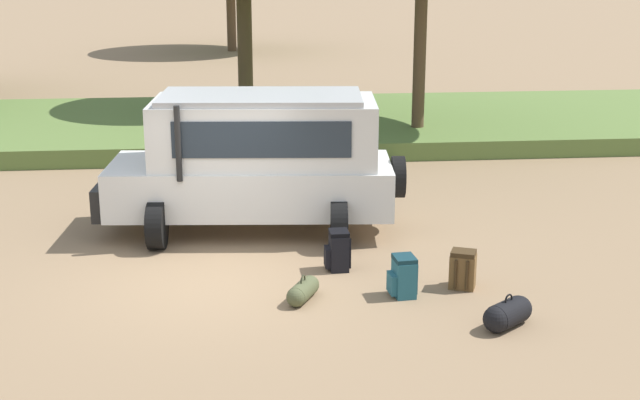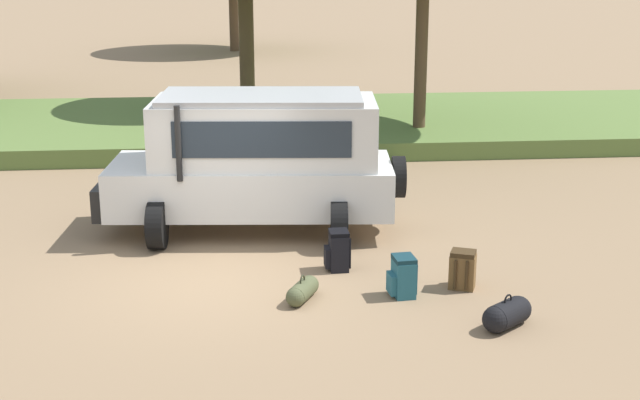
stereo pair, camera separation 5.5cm
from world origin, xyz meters
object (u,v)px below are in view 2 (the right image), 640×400
at_px(safari_vehicle, 257,159).
at_px(duffel_bag_soft_canvas, 303,291).
at_px(backpack_cluster_center, 403,277).
at_px(backpack_beside_front_wheel, 338,251).
at_px(duffel_bag_low_black_case, 507,314).
at_px(backpack_near_rear_wheel, 463,270).

height_order(safari_vehicle, duffel_bag_soft_canvas, safari_vehicle).
relative_size(safari_vehicle, backpack_cluster_center, 9.01).
bearing_deg(backpack_beside_front_wheel, backpack_cluster_center, -54.58).
distance_m(backpack_cluster_center, duffel_bag_low_black_case, 1.70).
distance_m(backpack_beside_front_wheel, backpack_near_rear_wheel, 1.98).
bearing_deg(backpack_cluster_center, backpack_near_rear_wheel, 13.38).
height_order(backpack_beside_front_wheel, duffel_bag_low_black_case, backpack_beside_front_wheel).
bearing_deg(duffel_bag_soft_canvas, backpack_beside_front_wheel, 61.60).
height_order(safari_vehicle, backpack_cluster_center, safari_vehicle).
relative_size(backpack_beside_front_wheel, backpack_cluster_center, 1.06).
xyz_separation_m(duffel_bag_low_black_case, duffel_bag_soft_canvas, (-2.65, 1.17, -0.04)).
bearing_deg(safari_vehicle, duffel_bag_soft_canvas, -80.49).
xyz_separation_m(safari_vehicle, backpack_beside_front_wheel, (1.19, -2.12, -0.98)).
bearing_deg(duffel_bag_low_black_case, duffel_bag_soft_canvas, 156.12).
xyz_separation_m(safari_vehicle, duffel_bag_soft_canvas, (0.55, -3.30, -1.15)).
xyz_separation_m(backpack_beside_front_wheel, backpack_cluster_center, (0.82, -1.15, -0.02)).
bearing_deg(backpack_beside_front_wheel, duffel_bag_soft_canvas, -118.40).
relative_size(backpack_cluster_center, backpack_near_rear_wheel, 1.04).
height_order(backpack_cluster_center, duffel_bag_soft_canvas, backpack_cluster_center).
relative_size(backpack_beside_front_wheel, duffel_bag_low_black_case, 0.84).
height_order(backpack_beside_front_wheel, duffel_bag_soft_canvas, backpack_beside_front_wheel).
bearing_deg(backpack_beside_front_wheel, duffel_bag_low_black_case, -49.56).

